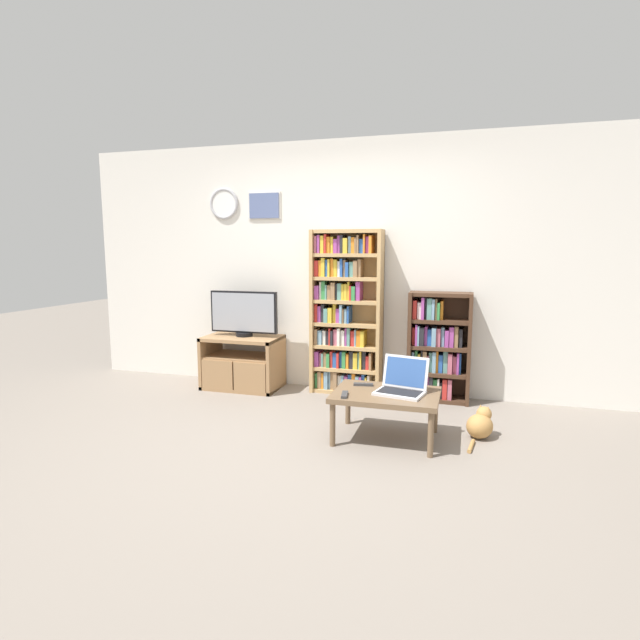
{
  "coord_description": "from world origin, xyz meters",
  "views": [
    {
      "loc": [
        1.26,
        -3.29,
        1.5
      ],
      "look_at": [
        0.0,
        0.99,
        0.86
      ],
      "focal_mm": 28.0,
      "sensor_mm": 36.0,
      "label": 1
    }
  ],
  "objects_px": {
    "coffee_table": "(386,398)",
    "remote_far_from_laptop": "(363,384)",
    "bookshelf_short": "(437,349)",
    "cat": "(481,424)",
    "tv_stand": "(242,362)",
    "remote_near_laptop": "(345,395)",
    "bookshelf_tall": "(344,314)",
    "television": "(244,313)",
    "laptop": "(402,384)"
  },
  "relations": [
    {
      "from": "tv_stand",
      "to": "television",
      "type": "height_order",
      "value": "television"
    },
    {
      "from": "tv_stand",
      "to": "remote_near_laptop",
      "type": "relative_size",
      "value": 4.91
    },
    {
      "from": "cat",
      "to": "bookshelf_short",
      "type": "bearing_deg",
      "value": 143.46
    },
    {
      "from": "television",
      "to": "coffee_table",
      "type": "bearing_deg",
      "value": -31.79
    },
    {
      "from": "bookshelf_short",
      "to": "cat",
      "type": "bearing_deg",
      "value": -66.3
    },
    {
      "from": "bookshelf_tall",
      "to": "coffee_table",
      "type": "distance_m",
      "value": 1.42
    },
    {
      "from": "tv_stand",
      "to": "bookshelf_tall",
      "type": "distance_m",
      "value": 1.22
    },
    {
      "from": "bookshelf_short",
      "to": "laptop",
      "type": "bearing_deg",
      "value": -99.75
    },
    {
      "from": "bookshelf_short",
      "to": "cat",
      "type": "height_order",
      "value": "bookshelf_short"
    },
    {
      "from": "cat",
      "to": "television",
      "type": "bearing_deg",
      "value": -168.84
    },
    {
      "from": "bookshelf_tall",
      "to": "remote_near_laptop",
      "type": "height_order",
      "value": "bookshelf_tall"
    },
    {
      "from": "laptop",
      "to": "bookshelf_tall",
      "type": "bearing_deg",
      "value": 135.12
    },
    {
      "from": "bookshelf_tall",
      "to": "bookshelf_short",
      "type": "xyz_separation_m",
      "value": [
        0.94,
        -0.01,
        -0.31
      ]
    },
    {
      "from": "television",
      "to": "remote_near_laptop",
      "type": "relative_size",
      "value": 4.55
    },
    {
      "from": "remote_far_from_laptop",
      "to": "bookshelf_tall",
      "type": "bearing_deg",
      "value": -167.28
    },
    {
      "from": "television",
      "to": "bookshelf_short",
      "type": "distance_m",
      "value": 2.04
    },
    {
      "from": "bookshelf_short",
      "to": "coffee_table",
      "type": "distance_m",
      "value": 1.22
    },
    {
      "from": "laptop",
      "to": "cat",
      "type": "relative_size",
      "value": 0.84
    },
    {
      "from": "cat",
      "to": "laptop",
      "type": "bearing_deg",
      "value": -131.17
    },
    {
      "from": "tv_stand",
      "to": "remote_near_laptop",
      "type": "xyz_separation_m",
      "value": [
        1.42,
        -1.2,
        0.11
      ]
    },
    {
      "from": "tv_stand",
      "to": "television",
      "type": "relative_size",
      "value": 1.08
    },
    {
      "from": "television",
      "to": "coffee_table",
      "type": "relative_size",
      "value": 0.92
    },
    {
      "from": "bookshelf_short",
      "to": "remote_near_laptop",
      "type": "bearing_deg",
      "value": -114.07
    },
    {
      "from": "bookshelf_short",
      "to": "remote_far_from_laptop",
      "type": "relative_size",
      "value": 6.52
    },
    {
      "from": "bookshelf_tall",
      "to": "remote_near_laptop",
      "type": "distance_m",
      "value": 1.47
    },
    {
      "from": "tv_stand",
      "to": "cat",
      "type": "relative_size",
      "value": 1.64
    },
    {
      "from": "tv_stand",
      "to": "coffee_table",
      "type": "height_order",
      "value": "tv_stand"
    },
    {
      "from": "television",
      "to": "remote_far_from_laptop",
      "type": "height_order",
      "value": "television"
    },
    {
      "from": "television",
      "to": "laptop",
      "type": "bearing_deg",
      "value": -29.37
    },
    {
      "from": "television",
      "to": "remote_far_from_laptop",
      "type": "bearing_deg",
      "value": -31.52
    },
    {
      "from": "tv_stand",
      "to": "bookshelf_tall",
      "type": "bearing_deg",
      "value": 8.43
    },
    {
      "from": "remote_far_from_laptop",
      "to": "cat",
      "type": "xyz_separation_m",
      "value": [
        0.93,
        0.1,
        -0.28
      ]
    },
    {
      "from": "remote_near_laptop",
      "to": "television",
      "type": "bearing_deg",
      "value": -50.37
    },
    {
      "from": "coffee_table",
      "to": "remote_far_from_laptop",
      "type": "xyz_separation_m",
      "value": [
        -0.21,
        0.14,
        0.05
      ]
    },
    {
      "from": "remote_near_laptop",
      "to": "remote_far_from_laptop",
      "type": "bearing_deg",
      "value": -112.88
    },
    {
      "from": "laptop",
      "to": "cat",
      "type": "distance_m",
      "value": 0.72
    },
    {
      "from": "laptop",
      "to": "coffee_table",
      "type": "bearing_deg",
      "value": -153.45
    },
    {
      "from": "remote_near_laptop",
      "to": "remote_far_from_laptop",
      "type": "distance_m",
      "value": 0.33
    },
    {
      "from": "television",
      "to": "remote_near_laptop",
      "type": "distance_m",
      "value": 1.92
    },
    {
      "from": "bookshelf_tall",
      "to": "bookshelf_short",
      "type": "height_order",
      "value": "bookshelf_tall"
    },
    {
      "from": "coffee_table",
      "to": "cat",
      "type": "height_order",
      "value": "coffee_table"
    },
    {
      "from": "coffee_table",
      "to": "remote_far_from_laptop",
      "type": "bearing_deg",
      "value": 146.37
    },
    {
      "from": "bookshelf_short",
      "to": "remote_far_from_laptop",
      "type": "height_order",
      "value": "bookshelf_short"
    },
    {
      "from": "bookshelf_tall",
      "to": "laptop",
      "type": "bearing_deg",
      "value": -56.95
    },
    {
      "from": "tv_stand",
      "to": "remote_near_laptop",
      "type": "height_order",
      "value": "tv_stand"
    },
    {
      "from": "coffee_table",
      "to": "remote_far_from_laptop",
      "type": "relative_size",
      "value": 4.95
    },
    {
      "from": "laptop",
      "to": "remote_near_laptop",
      "type": "distance_m",
      "value": 0.47
    },
    {
      "from": "remote_far_from_laptop",
      "to": "cat",
      "type": "bearing_deg",
      "value": 86.82
    },
    {
      "from": "remote_far_from_laptop",
      "to": "cat",
      "type": "height_order",
      "value": "remote_far_from_laptop"
    },
    {
      "from": "bookshelf_tall",
      "to": "cat",
      "type": "relative_size",
      "value": 3.4
    }
  ]
}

